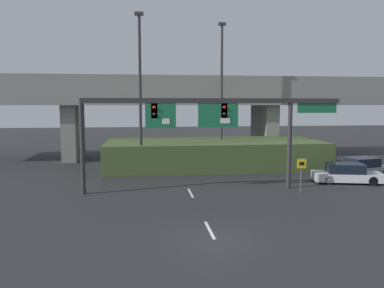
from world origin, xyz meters
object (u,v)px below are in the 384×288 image
speed_limit_sign (301,170)px  parked_sedan_mid_right (363,168)px  highway_light_pole_near (140,90)px  highway_light_pole_far (221,91)px  signal_gantry (207,116)px  parked_sedan_near_right (347,174)px

speed_limit_sign → parked_sedan_mid_right: speed_limit_sign is taller
highway_light_pole_near → highway_light_pole_far: (7.47, 4.34, 0.16)m
signal_gantry → highway_light_pole_near: bearing=124.0°
speed_limit_sign → parked_sedan_near_right: bearing=29.2°
speed_limit_sign → parked_sedan_mid_right: (7.17, 4.73, -0.79)m
signal_gantry → highway_light_pole_far: bearing=73.6°
highway_light_pole_near → parked_sedan_mid_right: highway_light_pole_near is taller
signal_gantry → highway_light_pole_near: size_ratio=1.32×
highway_light_pole_near → parked_sedan_mid_right: size_ratio=2.79×
speed_limit_sign → highway_light_pole_far: (-2.77, 12.04, 5.46)m
parked_sedan_mid_right → highway_light_pole_near: bearing=159.1°
parked_sedan_mid_right → signal_gantry: bearing=-176.6°
signal_gantry → speed_limit_sign: signal_gantry is taller
highway_light_pole_near → parked_sedan_near_right: bearing=-19.2°
parked_sedan_near_right → highway_light_pole_far: bearing=141.1°
highway_light_pole_far → parked_sedan_mid_right: highway_light_pole_far is taller
parked_sedan_near_right → speed_limit_sign: bearing=-137.4°
signal_gantry → parked_sedan_near_right: bearing=6.7°
highway_light_pole_far → parked_sedan_mid_right: 13.83m
signal_gantry → highway_light_pole_near: highway_light_pole_near is taller
parked_sedan_near_right → highway_light_pole_near: bearing=174.2°
speed_limit_sign → highway_light_pole_near: (-10.24, 7.70, 5.30)m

